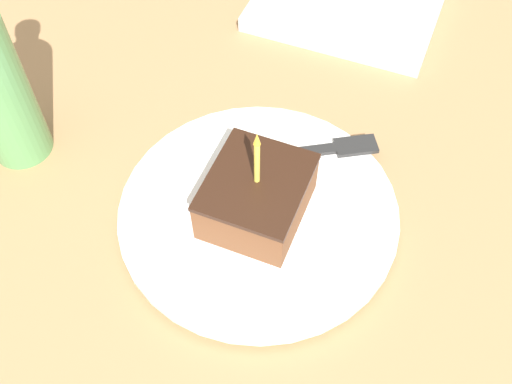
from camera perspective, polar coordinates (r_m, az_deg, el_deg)
ground_plane at (r=0.63m, az=0.49°, el=-2.91°), size 2.40×2.40×0.04m
plate at (r=0.60m, az=-0.00°, el=-1.86°), size 0.28×0.28×0.02m
cake_slice at (r=0.57m, az=0.36°, el=-0.49°), size 0.09×0.10×0.12m
fork at (r=0.64m, az=5.25°, el=3.88°), size 0.15×0.10×0.00m
marble_board at (r=0.85m, az=8.83°, el=17.51°), size 0.24×0.20×0.02m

